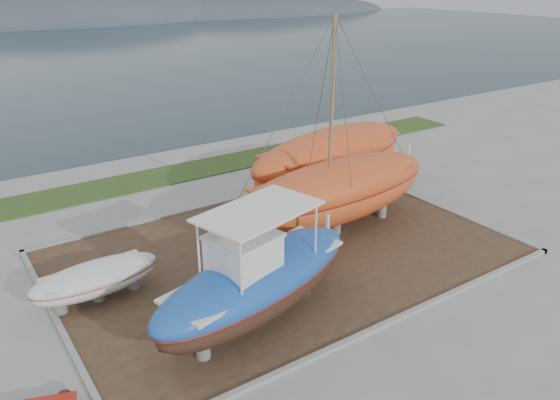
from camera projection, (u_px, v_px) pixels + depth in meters
ground at (346, 297)px, 19.84m from camera, size 140.00×140.00×0.00m
dirt_patch at (284, 253)px, 22.88m from camera, size 18.00×12.00×0.06m
curb_frame at (284, 252)px, 22.86m from camera, size 18.60×12.60×0.15m
grass_strip at (172, 174)px, 31.65m from camera, size 44.00×3.00×0.08m
sea at (6, 59)px, 73.26m from camera, size 260.00×100.00×0.04m
blue_caique at (258, 269)px, 17.55m from camera, size 8.86×4.69×4.08m
white_dinghy at (96, 283)px, 19.31m from camera, size 4.66×1.95×1.38m
orange_sailboat at (340, 132)px, 22.72m from camera, size 10.41×3.56×9.39m
orange_bare_hull at (331, 164)px, 27.92m from camera, size 11.04×5.01×3.49m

